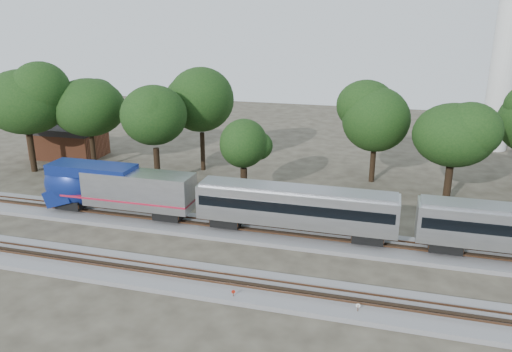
% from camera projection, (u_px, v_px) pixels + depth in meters
% --- Properties ---
extents(ground, '(160.00, 160.00, 0.00)m').
position_uv_depth(ground, '(240.00, 263.00, 42.80)').
color(ground, '#383328').
rests_on(ground, ground).
extents(track_far, '(160.00, 5.00, 0.73)m').
position_uv_depth(track_far, '(259.00, 233.00, 48.23)').
color(track_far, slate).
rests_on(track_far, ground).
extents(track_near, '(160.00, 5.00, 0.73)m').
position_uv_depth(track_near, '(225.00, 284.00, 39.07)').
color(track_near, slate).
rests_on(track_near, ground).
extents(switch_stand_red, '(0.28, 0.13, 0.91)m').
position_uv_depth(switch_stand_red, '(233.00, 294.00, 36.92)').
color(switch_stand_red, '#512D19').
rests_on(switch_stand_red, ground).
extents(switch_stand_white, '(0.32, 0.08, 1.00)m').
position_uv_depth(switch_stand_white, '(358.00, 308.00, 35.04)').
color(switch_stand_white, '#512D19').
rests_on(switch_stand_white, ground).
extents(switch_lever, '(0.57, 0.45, 0.30)m').
position_uv_depth(switch_lever, '(326.00, 310.00, 35.68)').
color(switch_lever, '#512D19').
rests_on(switch_lever, ground).
extents(brick_building, '(9.86, 7.12, 4.63)m').
position_uv_depth(brick_building, '(69.00, 141.00, 74.22)').
color(brick_building, brown).
rests_on(brick_building, ground).
extents(tree_0, '(9.61, 9.61, 13.55)m').
position_uv_depth(tree_0, '(25.00, 102.00, 64.93)').
color(tree_0, black).
rests_on(tree_0, ground).
extents(tree_1, '(8.66, 8.66, 12.21)m').
position_uv_depth(tree_1, '(89.00, 108.00, 66.35)').
color(tree_1, black).
rests_on(tree_1, ground).
extents(tree_2, '(8.99, 8.99, 12.67)m').
position_uv_depth(tree_2, '(154.00, 115.00, 59.57)').
color(tree_2, black).
rests_on(tree_2, ground).
extents(tree_3, '(9.81, 9.81, 13.83)m').
position_uv_depth(tree_3, '(201.00, 100.00, 65.53)').
color(tree_3, black).
rests_on(tree_3, ground).
extents(tree_4, '(6.55, 6.55, 9.24)m').
position_uv_depth(tree_4, '(244.00, 143.00, 56.35)').
color(tree_4, black).
rests_on(tree_4, ground).
extents(tree_5, '(8.17, 8.17, 11.51)m').
position_uv_depth(tree_5, '(376.00, 120.00, 61.25)').
color(tree_5, black).
rests_on(tree_5, ground).
extents(tree_6, '(7.95, 7.95, 11.22)m').
position_uv_depth(tree_6, '(454.00, 135.00, 54.17)').
color(tree_6, black).
rests_on(tree_6, ground).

